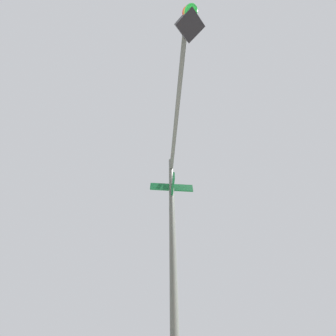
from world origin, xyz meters
TOP-DOWN VIEW (x-y plane):
  - traffic_signal_near at (-5.80, -5.63)m, footprint 2.68×2.85m

SIDE VIEW (x-z plane):
  - traffic_signal_near at x=-5.80m, z-range 1.17..6.63m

